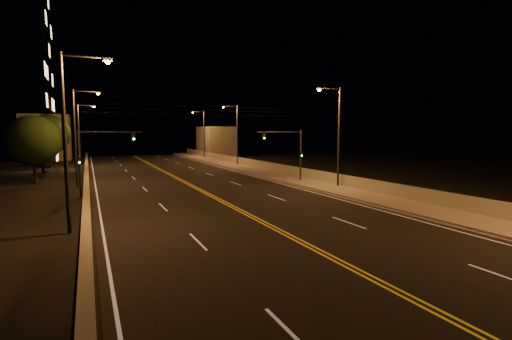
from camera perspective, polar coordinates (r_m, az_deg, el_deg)
name	(u,v)px	position (r m, az deg, el deg)	size (l,w,h in m)	color
ground	(461,325)	(12.41, 28.95, -20.09)	(160.00, 160.00, 0.00)	black
road	(221,201)	(28.53, -5.35, -4.77)	(18.00, 120.00, 0.02)	black
sidewalk	(337,190)	(33.57, 12.37, -3.03)	(3.60, 120.00, 0.30)	gray
curb	(319,192)	(32.50, 9.72, -3.40)	(0.14, 120.00, 0.15)	gray
parapet_wall	(352,182)	(34.48, 14.59, -1.75)	(0.30, 120.00, 1.00)	gray
jersey_barrier	(87,206)	(26.94, -24.62, -5.07)	(0.45, 120.00, 0.81)	gray
distant_building_right	(216,141)	(81.82, -6.23, 4.41)	(6.00, 10.00, 6.36)	gray
distant_building_left	(47,137)	(79.57, -29.52, 4.38)	(8.00, 8.00, 8.41)	gray
parapet_rail	(352,176)	(34.42, 14.61, -0.88)	(0.06, 0.06, 120.00)	black
lane_markings	(222,201)	(28.46, -5.30, -4.78)	(17.32, 116.00, 0.00)	silver
streetlight_1	(336,131)	(34.60, 12.28, 5.89)	(2.55, 0.28, 9.28)	#2D2D33
streetlight_2	(236,131)	(56.83, -3.17, 5.97)	(2.55, 0.28, 9.28)	#2D2D33
streetlight_3	(203,131)	(73.53, -8.20, 5.91)	(2.55, 0.28, 9.28)	#2D2D33
streetlight_4	(70,131)	(21.37, -26.68, 5.45)	(2.55, 0.28, 9.28)	#2D2D33
streetlight_5	(78,131)	(39.41, -25.73, 5.42)	(2.55, 0.28, 9.28)	#2D2D33
streetlight_6	(81,131)	(60.60, -25.34, 5.41)	(2.55, 0.28, 9.28)	#2D2D33
traffic_signal_right	(292,149)	(38.20, 5.52, 3.23)	(5.11, 0.31, 5.46)	#2D2D33
traffic_signal_left	(93,153)	(33.09, -23.73, 2.34)	(5.11, 0.31, 5.46)	#2D2D33
overhead_wires	(189,110)	(37.20, -10.33, 9.08)	(22.00, 0.03, 0.83)	black
tree_0	(33,141)	(43.81, -31.07, 3.89)	(5.14, 5.14, 6.96)	black
tree_1	(42,139)	(54.43, -30.10, 4.14)	(5.10, 5.10, 6.91)	black
tree_2	(49,134)	(62.15, -29.24, 4.87)	(5.81, 5.81, 7.87)	black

